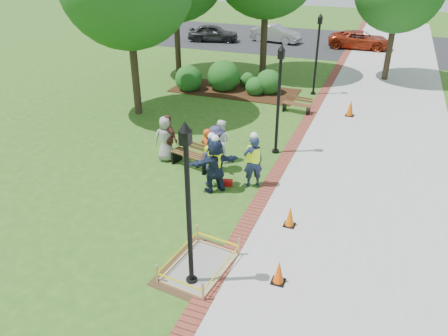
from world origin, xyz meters
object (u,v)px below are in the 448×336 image
at_px(bench_near, 192,160).
at_px(hivis_worker_a, 215,164).
at_px(cone_front, 279,272).
at_px(hivis_worker_c, 212,160).
at_px(lamp_near, 188,196).
at_px(hivis_worker_b, 253,160).
at_px(wet_concrete_pad, 200,261).

bearing_deg(bench_near, hivis_worker_a, -41.39).
relative_size(cone_front, hivis_worker_c, 0.34).
bearing_deg(hivis_worker_c, cone_front, -49.39).
height_order(lamp_near, hivis_worker_b, lamp_near).
height_order(hivis_worker_a, hivis_worker_c, hivis_worker_a).
distance_m(wet_concrete_pad, bench_near, 5.75).
relative_size(hivis_worker_b, hivis_worker_c, 1.02).
distance_m(cone_front, hivis_worker_c, 5.24).
relative_size(lamp_near, hivis_worker_a, 2.09).
height_order(hivis_worker_b, hivis_worker_c, hivis_worker_b).
distance_m(cone_front, hivis_worker_a, 4.84).
bearing_deg(hivis_worker_c, bench_near, 141.16).
bearing_deg(lamp_near, hivis_worker_c, 106.35).
bearing_deg(cone_front, hivis_worker_a, 130.77).
bearing_deg(lamp_near, hivis_worker_a, 104.40).
bearing_deg(bench_near, hivis_worker_c, -38.84).
bearing_deg(hivis_worker_a, hivis_worker_b, 35.75).
distance_m(cone_front, lamp_near, 3.04).
height_order(lamp_near, hivis_worker_c, lamp_near).
bearing_deg(wet_concrete_pad, hivis_worker_b, 90.60).
bearing_deg(hivis_worker_b, hivis_worker_c, -161.14).
xyz_separation_m(cone_front, hivis_worker_c, (-3.38, 3.95, 0.65)).
height_order(wet_concrete_pad, bench_near, bench_near).
xyz_separation_m(wet_concrete_pad, lamp_near, (0.01, -0.53, 2.25)).
relative_size(lamp_near, hivis_worker_b, 2.14).
relative_size(wet_concrete_pad, hivis_worker_b, 1.25).
distance_m(bench_near, hivis_worker_a, 2.09).
xyz_separation_m(cone_front, lamp_near, (-2.01, -0.73, 2.16)).
distance_m(bench_near, hivis_worker_b, 2.69).
bearing_deg(hivis_worker_a, hivis_worker_c, 128.66).
distance_m(bench_near, hivis_worker_c, 1.71).
xyz_separation_m(cone_front, hivis_worker_a, (-3.13, 3.63, 0.68)).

